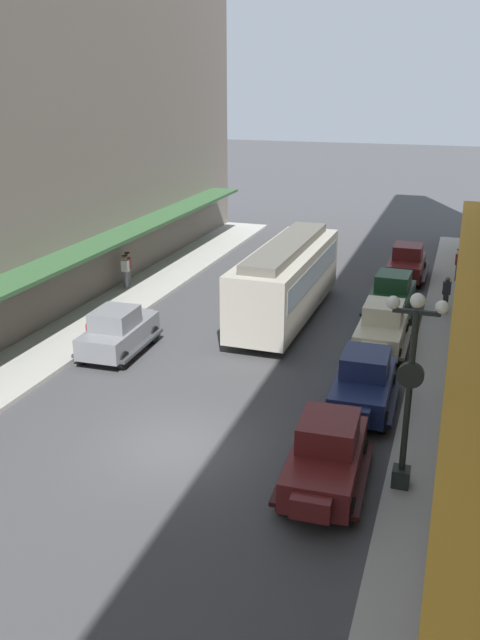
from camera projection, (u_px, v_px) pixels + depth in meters
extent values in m
plane|color=#424244|center=(174.00, 446.00, 19.08)|extent=(200.00, 200.00, 0.00)
cube|color=#A8A59E|center=(445.00, 492.00, 16.81)|extent=(3.00, 60.00, 0.15)
cube|color=#591919|center=(326.00, 461.00, 16.94)|extent=(1.86, 3.97, 0.80)
cube|color=#591919|center=(329.00, 431.00, 16.91)|extent=(1.51, 1.76, 0.70)
cube|color=#8C9EA8|center=(329.00, 431.00, 16.91)|extent=(1.44, 1.72, 0.42)
cube|color=#591919|center=(311.00, 508.00, 15.00)|extent=(0.95, 0.40, 0.52)
cube|color=black|center=(362.00, 478.00, 16.80)|extent=(0.39, 3.52, 0.12)
cube|color=black|center=(289.00, 466.00, 17.30)|extent=(0.39, 3.52, 0.12)
cylinder|color=black|center=(350.00, 511.00, 15.64)|extent=(0.25, 0.69, 0.68)
cylinder|color=black|center=(283.00, 500.00, 16.06)|extent=(0.25, 0.69, 0.68)
cylinder|color=black|center=(362.00, 452.00, 18.10)|extent=(0.25, 0.69, 0.68)
cylinder|color=black|center=(304.00, 444.00, 18.52)|extent=(0.25, 0.69, 0.68)
cube|color=beige|center=(381.00, 332.00, 25.66)|extent=(1.70, 3.90, 0.80)
cube|color=beige|center=(384.00, 312.00, 25.63)|extent=(1.44, 1.70, 0.70)
cube|color=#8C9EA8|center=(384.00, 312.00, 25.63)|extent=(1.37, 1.67, 0.42)
cube|color=beige|center=(374.00, 351.00, 23.74)|extent=(0.94, 0.36, 0.52)
cube|color=#6D6856|center=(406.00, 342.00, 25.48)|extent=(0.24, 3.51, 0.12)
cube|color=#6D6856|center=(356.00, 337.00, 26.05)|extent=(0.24, 3.51, 0.12)
cylinder|color=black|center=(398.00, 357.00, 24.34)|extent=(0.22, 0.68, 0.68)
cylinder|color=black|center=(354.00, 352.00, 24.82)|extent=(0.22, 0.68, 0.68)
cylinder|color=black|center=(405.00, 332.00, 26.77)|extent=(0.22, 0.68, 0.68)
cylinder|color=black|center=(365.00, 328.00, 27.25)|extent=(0.22, 0.68, 0.68)
cube|color=#591919|center=(406.00, 266.00, 34.71)|extent=(1.72, 3.91, 0.80)
cube|color=#591919|center=(408.00, 251.00, 34.68)|extent=(1.45, 1.71, 0.70)
cube|color=#8C9EA8|center=(408.00, 251.00, 34.68)|extent=(1.38, 1.67, 0.42)
cube|color=#591919|center=(402.00, 276.00, 32.80)|extent=(0.94, 0.37, 0.52)
cube|color=black|center=(424.00, 274.00, 34.53)|extent=(0.26, 3.51, 0.12)
cube|color=black|center=(387.00, 271.00, 35.11)|extent=(0.26, 3.51, 0.12)
cylinder|color=black|center=(419.00, 282.00, 33.39)|extent=(0.22, 0.68, 0.68)
cylinder|color=black|center=(387.00, 279.00, 33.88)|extent=(0.22, 0.68, 0.68)
cylinder|color=black|center=(423.00, 268.00, 35.82)|extent=(0.22, 0.68, 0.68)
cylinder|color=black|center=(393.00, 266.00, 36.31)|extent=(0.22, 0.68, 0.68)
cube|color=slate|center=(119.00, 335.00, 25.37)|extent=(1.83, 3.95, 0.80)
cube|color=slate|center=(115.00, 318.00, 24.89)|extent=(1.50, 1.75, 0.70)
cube|color=#8C9EA8|center=(115.00, 318.00, 24.89)|extent=(1.42, 1.71, 0.42)
cube|color=slate|center=(142.00, 316.00, 27.28)|extent=(0.95, 0.39, 0.52)
cube|color=#393A3D|center=(97.00, 340.00, 25.74)|extent=(0.36, 3.52, 0.12)
cube|color=#393A3D|center=(142.00, 345.00, 25.23)|extent=(0.36, 3.52, 0.12)
cylinder|color=black|center=(117.00, 330.00, 26.96)|extent=(0.24, 0.69, 0.68)
cylinder|color=black|center=(153.00, 334.00, 26.52)|extent=(0.24, 0.69, 0.68)
cylinder|color=black|center=(83.00, 355.00, 24.50)|extent=(0.24, 0.69, 0.68)
cylinder|color=black|center=(123.00, 360.00, 24.06)|extent=(0.24, 0.69, 0.68)
cube|color=#19234C|center=(363.00, 387.00, 21.02)|extent=(1.79, 3.94, 0.80)
cube|color=#19234C|center=(366.00, 363.00, 20.99)|extent=(1.48, 1.73, 0.70)
cube|color=#8C9EA8|center=(366.00, 363.00, 20.99)|extent=(1.41, 1.70, 0.42)
cube|color=#19234C|center=(354.00, 417.00, 19.09)|extent=(0.94, 0.38, 0.52)
cube|color=black|center=(393.00, 400.00, 20.86)|extent=(0.32, 3.51, 0.12)
cube|color=black|center=(333.00, 393.00, 21.39)|extent=(0.32, 3.51, 0.12)
cylinder|color=black|center=(384.00, 422.00, 19.70)|extent=(0.24, 0.68, 0.68)
cylinder|color=black|center=(330.00, 415.00, 20.15)|extent=(0.24, 0.68, 0.68)
cylinder|color=black|center=(392.00, 384.00, 22.16)|extent=(0.24, 0.68, 0.68)
cylinder|color=black|center=(344.00, 378.00, 22.61)|extent=(0.24, 0.68, 0.68)
cube|color=#193D23|center=(391.00, 299.00, 29.58)|extent=(1.83, 3.96, 0.80)
cube|color=#193D23|center=(393.00, 281.00, 29.55)|extent=(1.50, 1.75, 0.70)
cube|color=#8C9EA8|center=(393.00, 281.00, 29.55)|extent=(1.42, 1.71, 0.42)
cube|color=#193D23|center=(384.00, 312.00, 27.69)|extent=(0.95, 0.39, 0.52)
cube|color=black|center=(412.00, 308.00, 29.38)|extent=(0.36, 3.52, 0.12)
cube|color=black|center=(369.00, 303.00, 30.00)|extent=(0.36, 3.52, 0.12)
cylinder|color=black|center=(405.00, 319.00, 28.25)|extent=(0.24, 0.69, 0.68)
cylinder|color=black|center=(367.00, 314.00, 28.78)|extent=(0.24, 0.69, 0.68)
cylinder|color=black|center=(413.00, 300.00, 30.65)|extent=(0.24, 0.69, 0.68)
cylinder|color=black|center=(377.00, 296.00, 31.19)|extent=(0.24, 0.69, 0.68)
cube|color=#ADA899|center=(286.00, 281.00, 28.68)|extent=(2.61, 9.63, 2.70)
cube|color=#5F5C54|center=(287.00, 246.00, 28.16)|extent=(1.60, 8.66, 0.36)
cube|color=#8C9EA8|center=(286.00, 270.00, 28.52)|extent=(2.63, 8.86, 0.95)
cube|color=black|center=(266.00, 337.00, 26.65)|extent=(2.01, 1.22, 0.40)
cube|color=black|center=(301.00, 296.00, 31.77)|extent=(2.01, 1.22, 0.40)
cube|color=black|center=(401.00, 477.00, 16.88)|extent=(0.44, 0.44, 0.50)
cylinder|color=black|center=(409.00, 394.00, 16.08)|extent=(0.16, 0.16, 4.20)
cube|color=black|center=(417.00, 312.00, 15.36)|extent=(1.10, 0.10, 0.10)
sphere|color=white|center=(393.00, 302.00, 15.47)|extent=(0.32, 0.32, 0.32)
sphere|color=white|center=(442.00, 307.00, 15.14)|extent=(0.32, 0.32, 0.32)
sphere|color=white|center=(418.00, 301.00, 15.27)|extent=(0.36, 0.36, 0.36)
cylinder|color=black|center=(411.00, 375.00, 15.91)|extent=(0.64, 0.18, 0.64)
cylinder|color=silver|center=(411.00, 373.00, 16.00)|extent=(0.56, 0.02, 0.56)
cylinder|color=#B21E19|center=(89.00, 333.00, 26.25)|extent=(0.24, 0.24, 0.70)
sphere|color=#B21E19|center=(88.00, 324.00, 26.12)|extent=(0.20, 0.20, 0.20)
cylinder|color=slate|center=(126.00, 280.00, 32.97)|extent=(0.24, 0.24, 0.85)
cube|color=white|center=(125.00, 266.00, 32.73)|extent=(0.36, 0.22, 0.56)
sphere|color=#9E7051|center=(125.00, 258.00, 32.59)|extent=(0.22, 0.22, 0.22)
cylinder|color=black|center=(125.00, 256.00, 32.55)|extent=(0.28, 0.28, 0.04)
cylinder|color=slate|center=(128.00, 276.00, 33.51)|extent=(0.24, 0.24, 0.85)
cube|color=maroon|center=(128.00, 263.00, 33.27)|extent=(0.36, 0.22, 0.56)
sphere|color=tan|center=(127.00, 255.00, 33.13)|extent=(0.22, 0.22, 0.22)
cylinder|color=black|center=(127.00, 253.00, 33.09)|extent=(0.28, 0.28, 0.04)
cylinder|color=slate|center=(468.00, 345.00, 24.84)|extent=(0.24, 0.24, 0.85)
cube|color=#26262D|center=(471.00, 327.00, 24.60)|extent=(0.36, 0.22, 0.56)
sphere|color=tan|center=(472.00, 317.00, 24.46)|extent=(0.22, 0.22, 0.22)
cylinder|color=#2D2D33|center=(445.00, 303.00, 29.49)|extent=(0.24, 0.24, 0.85)
cube|color=#26262D|center=(447.00, 288.00, 29.25)|extent=(0.36, 0.22, 0.56)
sphere|color=brown|center=(448.00, 279.00, 29.11)|extent=(0.22, 0.22, 0.22)
cylinder|color=slate|center=(457.00, 273.00, 34.13)|extent=(0.24, 0.24, 0.85)
cube|color=maroon|center=(459.00, 260.00, 33.89)|extent=(0.36, 0.22, 0.56)
sphere|color=beige|center=(460.00, 252.00, 33.76)|extent=(0.22, 0.22, 0.22)
cylinder|color=black|center=(460.00, 250.00, 33.72)|extent=(0.28, 0.28, 0.04)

